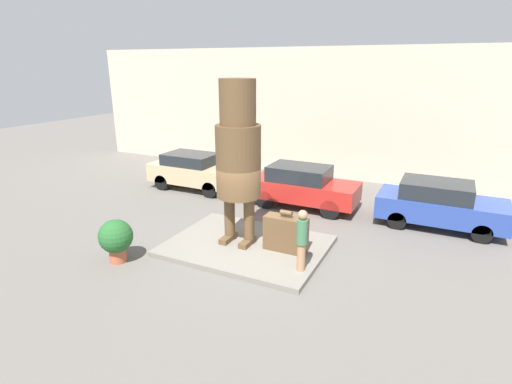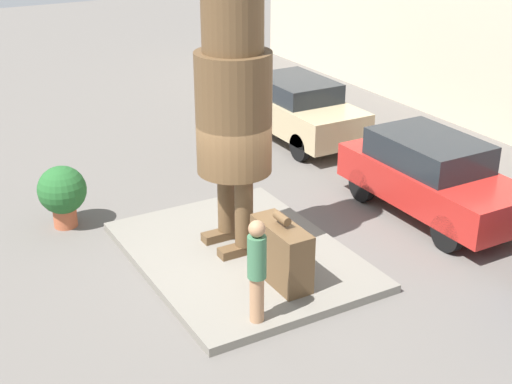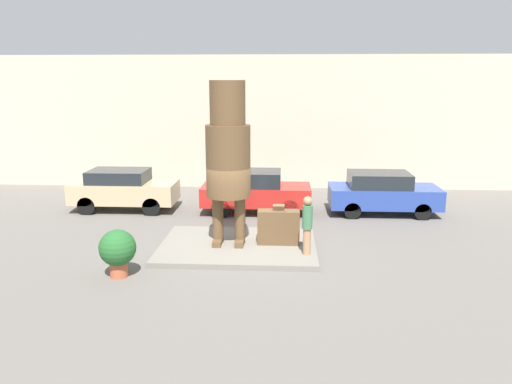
% 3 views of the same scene
% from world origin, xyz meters
% --- Properties ---
extents(ground_plane, '(60.00, 60.00, 0.00)m').
position_xyz_m(ground_plane, '(0.00, 0.00, 0.00)').
color(ground_plane, '#605B56').
extents(pedestal, '(4.69, 3.56, 0.15)m').
position_xyz_m(pedestal, '(0.00, 0.00, 0.08)').
color(pedestal, slate).
rests_on(pedestal, ground_plane).
extents(building_backdrop, '(28.00, 0.60, 6.16)m').
position_xyz_m(building_backdrop, '(0.00, 9.23, 3.08)').
color(building_backdrop, beige).
rests_on(building_backdrop, ground_plane).
extents(statue_figure, '(1.32, 1.32, 4.86)m').
position_xyz_m(statue_figure, '(-0.28, 0.05, 3.00)').
color(statue_figure, brown).
rests_on(statue_figure, pedestal).
extents(giant_suitcase, '(1.26, 0.49, 1.24)m').
position_xyz_m(giant_suitcase, '(1.22, 0.12, 0.68)').
color(giant_suitcase, brown).
rests_on(giant_suitcase, pedestal).
extents(tourist, '(0.29, 0.29, 1.70)m').
position_xyz_m(tourist, '(2.04, -0.82, 1.08)').
color(tourist, '#A87A56').
rests_on(tourist, pedestal).
extents(parked_car_tan, '(4.06, 1.73, 1.61)m').
position_xyz_m(parked_car_tan, '(-4.92, 4.39, 0.86)').
color(parked_car_tan, tan).
rests_on(parked_car_tan, ground_plane).
extents(parked_car_red, '(4.15, 1.72, 1.64)m').
position_xyz_m(parked_car_red, '(0.26, 4.26, 0.87)').
color(parked_car_red, '#B2231E').
rests_on(parked_car_red, ground_plane).
extents(parked_car_blue, '(4.12, 1.79, 1.60)m').
position_xyz_m(parked_car_blue, '(5.14, 4.39, 0.84)').
color(parked_car_blue, '#284293').
rests_on(parked_car_blue, ground_plane).
extents(planter_pot, '(0.95, 0.95, 1.26)m').
position_xyz_m(planter_pot, '(-2.90, -2.38, 0.73)').
color(planter_pot, '#AD5638').
rests_on(planter_pot, ground_plane).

